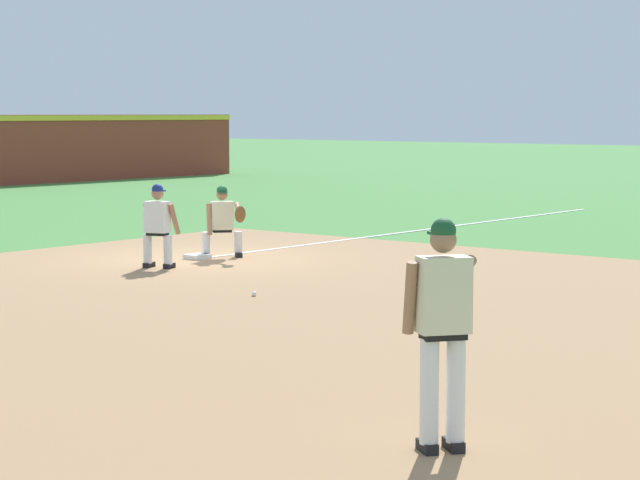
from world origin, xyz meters
The scene contains 8 objects.
ground_plane centered at (0.00, 0.00, 0.00)m, with size 160.00×160.00×0.00m, color #47843D.
infield_dirt_patch centered at (-4.06, -5.37, 0.00)m, with size 18.00×18.00×0.01m, color #A87F56.
foul_line_stripe centered at (7.58, 0.00, 0.01)m, with size 15.17×0.10×0.00m, color white.
first_base_bag centered at (0.00, 0.00, 0.04)m, with size 0.38×0.38×0.09m, color white.
baseball centered at (-2.81, -3.93, 0.04)m, with size 0.07×0.07×0.07m, color white.
pitcher centered at (-8.09, -10.71, 1.06)m, with size 0.85×0.55×1.86m.
first_baseman centered at (0.46, -0.23, 0.73)m, with size 0.71×1.09×1.34m.
baserunner centered at (-1.38, -0.42, 0.79)m, with size 0.56×0.66×1.46m.
Camera 1 is at (-16.19, -16.05, 2.67)m, focal length 70.00 mm.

